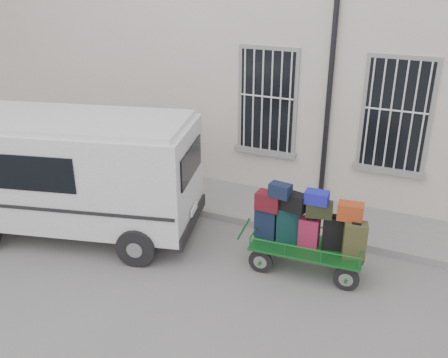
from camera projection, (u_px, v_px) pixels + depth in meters
ground at (229, 261)px, 9.15m from camera, size 80.00×80.00×0.00m
building at (317, 50)px, 12.55m from camera, size 24.00×5.15×6.00m
sidewalk at (269, 208)px, 10.96m from camera, size 24.00×1.70×0.15m
luggage_cart at (307, 228)px, 8.56m from camera, size 2.30×0.98×1.63m
van at (73, 169)px, 9.64m from camera, size 5.09×3.09×2.40m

